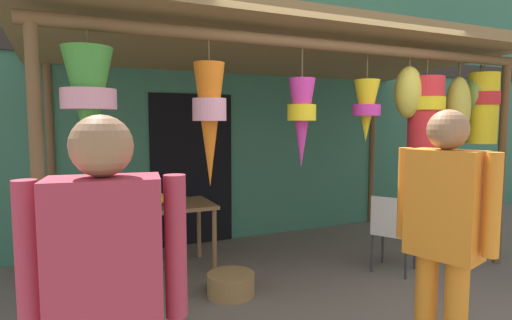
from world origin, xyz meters
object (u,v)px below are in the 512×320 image
Objects in this scene: display_table at (145,213)px; shopper_by_bananas at (107,299)px; wicker_basket_by_table at (231,284)px; flower_heap_on_table at (140,200)px; parked_bicycle at (470,210)px; folding_chair at (392,227)px; vendor_in_orange at (444,229)px.

display_table is 0.88× the size of shopper_by_bananas.
display_table reaches higher than wicker_basket_by_table.
parked_bicycle reaches higher than flower_heap_on_table.
display_table is at bearing 155.70° from folding_chair.
parked_bicycle is (3.98, 0.57, 0.24)m from wicker_basket_by_table.
folding_chair is at bearing -160.99° from parked_bicycle.
wicker_basket_by_table is at bearing 174.38° from folding_chair.
wicker_basket_by_table is 2.48m from shopper_by_bananas.
folding_chair reaches higher than wicker_basket_by_table.
display_table is 2.96m from shopper_by_bananas.
shopper_by_bananas is (-1.88, -0.13, -0.03)m from vendor_in_orange.
flower_heap_on_table reaches higher than folding_chair.
vendor_in_orange is (-3.34, -2.41, 0.66)m from parked_bicycle.
flower_heap_on_table is 1.50× the size of wicker_basket_by_table.
folding_chair is (2.43, -1.10, -0.16)m from display_table.
parked_bicycle is 4.17m from vendor_in_orange.
flower_heap_on_table is 0.40× the size of vendor_in_orange.
display_table is at bearing 114.73° from vendor_in_orange.
shopper_by_bananas is at bearing -122.36° from wicker_basket_by_table.
parked_bicycle is at bearing 19.01° from folding_chair.
vendor_in_orange reaches higher than display_table.
display_table is at bearing -0.13° from flower_heap_on_table.
flower_heap_on_table is 2.73m from folding_chair.
vendor_in_orange reaches higher than shopper_by_bananas.
flower_heap_on_table is 3.06m from vendor_in_orange.
display_table is 4.63m from parked_bicycle.
flower_heap_on_table is at bearing 175.75° from parked_bicycle.
display_table is 3.05m from vendor_in_orange.
shopper_by_bananas is at bearing -101.94° from display_table.
shopper_by_bananas is (-3.04, -1.78, 0.48)m from folding_chair.
display_table is 1.75× the size of folding_chair.
shopper_by_bananas is (-1.24, -1.96, 0.88)m from wicker_basket_by_table.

